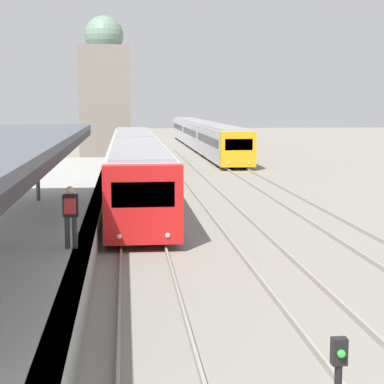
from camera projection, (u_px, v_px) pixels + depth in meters
The scene contains 4 objects.
person_on_platform at pixel (71, 212), 16.90m from camera, with size 0.40×0.40×1.66m.
train_near at pixel (135, 160), 35.60m from camera, with size 2.59×31.09×2.93m.
train_far at pixel (201, 134), 67.46m from camera, with size 2.56×44.90×2.91m.
distant_domed_building at pixel (105, 92), 54.84m from camera, with size 4.28×4.28×12.13m.
Camera 1 is at (-0.54, -6.45, 4.74)m, focal length 60.00 mm.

